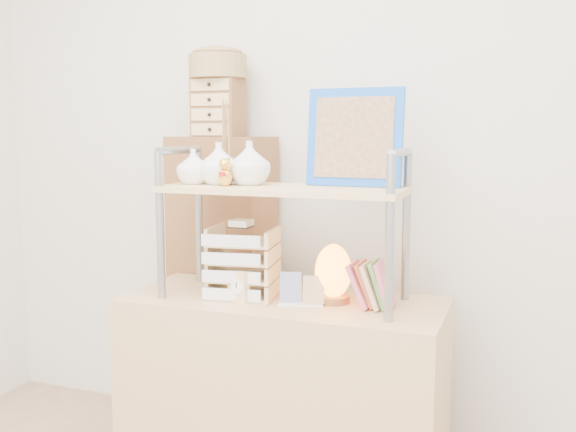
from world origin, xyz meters
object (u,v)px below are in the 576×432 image
letter_tray (242,266)px  salt_lamp (333,273)px  cabinet (223,286)px  desk (283,394)px

letter_tray → salt_lamp: letter_tray is taller
cabinet → salt_lamp: cabinet is taller
desk → cabinet: cabinet is taller
cabinet → letter_tray: (0.28, -0.39, 0.19)m
desk → cabinet: 0.64m
cabinet → letter_tray: size_ratio=4.59×
salt_lamp → cabinet: bearing=150.6°
cabinet → letter_tray: bearing=-48.3°
desk → letter_tray: letter_tray is taller
salt_lamp → desk: bearing=-175.0°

